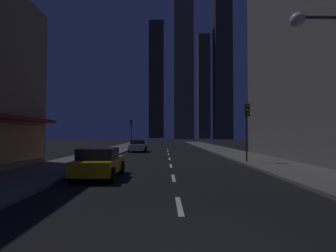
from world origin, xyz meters
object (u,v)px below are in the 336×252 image
car_parked_near (99,163)px  traffic_light_near_right (247,119)px  fire_hydrant_far_left (112,150)px  traffic_light_far_left (131,127)px  street_lamp_right (318,56)px  car_parked_far (138,146)px

car_parked_near → traffic_light_near_right: size_ratio=1.01×
car_parked_near → fire_hydrant_far_left: size_ratio=6.48×
car_parked_near → traffic_light_near_right: 11.33m
fire_hydrant_far_left → traffic_light_near_right: 15.09m
fire_hydrant_far_left → traffic_light_far_left: size_ratio=0.16×
traffic_light_far_left → traffic_light_near_right: bearing=-64.0°
fire_hydrant_far_left → street_lamp_right: size_ratio=0.10×
traffic_light_near_right → street_lamp_right: (-0.12, -9.51, 1.87)m
street_lamp_right → car_parked_far: bearing=111.2°
car_parked_near → traffic_light_far_left: 28.97m
street_lamp_right → traffic_light_far_left: bearing=108.8°
traffic_light_far_left → car_parked_near: bearing=-86.2°
car_parked_near → street_lamp_right: street_lamp_right is taller
car_parked_near → fire_hydrant_far_left: bearing=98.3°
traffic_light_far_left → street_lamp_right: bearing=-71.2°
car_parked_far → street_lamp_right: (8.98, -23.11, 4.33)m
car_parked_near → car_parked_far: (0.00, 19.90, 0.00)m
car_parked_far → traffic_light_near_right: bearing=-56.2°
traffic_light_near_right → traffic_light_far_left: bearing=116.0°
car_parked_far → street_lamp_right: size_ratio=0.64×
car_parked_far → traffic_light_near_right: (9.10, -13.61, 2.45)m
car_parked_near → car_parked_far: size_ratio=1.00×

